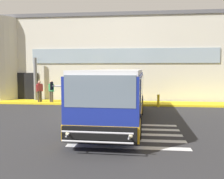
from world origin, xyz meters
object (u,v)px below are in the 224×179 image
passenger_near_column (40,90)px  safety_bollard_yellow (158,101)px  bus_main_foreground (117,96)px  passenger_at_curb_edge (67,90)px  entry_support_column (35,79)px  passenger_by_doorway (51,90)px

passenger_near_column → safety_bollard_yellow: passenger_near_column is taller
bus_main_foreground → passenger_at_curb_edge: 7.74m
entry_support_column → bus_main_foreground: bearing=-43.3°
passenger_near_column → passenger_by_doorway: size_ratio=1.00×
entry_support_column → bus_main_foreground: (7.45, -7.01, -0.57)m
bus_main_foreground → passenger_at_curb_edge: size_ratio=6.45×
bus_main_foreground → passenger_by_doorway: 8.22m
passenger_near_column → passenger_at_curb_edge: (2.09, 0.36, 0.03)m
passenger_near_column → safety_bollard_yellow: 9.20m
entry_support_column → passenger_by_doorway: 2.22m
passenger_at_curb_edge → safety_bollard_yellow: passenger_at_curb_edge is taller
passenger_by_doorway → safety_bollard_yellow: passenger_by_doorway is taller
passenger_near_column → bus_main_foreground: bearing=-41.5°
entry_support_column → passenger_at_curb_edge: size_ratio=2.09×
entry_support_column → passenger_at_curb_edge: 3.09m
entry_support_column → safety_bollard_yellow: size_ratio=3.90×
entry_support_column → passenger_by_doorway: (1.74, -1.09, -0.82)m
entry_support_column → safety_bollard_yellow: entry_support_column is taller
passenger_at_curb_edge → entry_support_column: bearing=165.2°
bus_main_foreground → passenger_near_column: bus_main_foreground is taller
passenger_near_column → passenger_by_doorway: bearing=1.6°
passenger_by_doorway → passenger_at_curb_edge: 1.19m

